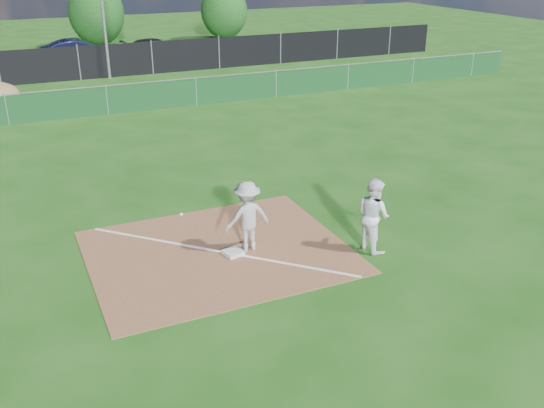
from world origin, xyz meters
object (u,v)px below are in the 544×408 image
(first_base, at_px, (233,253))
(car_right, at_px, (156,49))
(car_mid, at_px, (79,52))
(play_at_first, at_px, (247,216))
(tree_right, at_px, (224,11))
(light_pole, at_px, (102,2))
(runner, at_px, (373,215))
(tree_mid, at_px, (96,13))

(first_base, bearing_deg, car_right, 79.18)
(car_mid, bearing_deg, play_at_first, -176.83)
(car_mid, bearing_deg, car_right, -87.29)
(play_at_first, relative_size, tree_right, 0.52)
(car_right, distance_m, tree_right, 9.28)
(light_pole, bearing_deg, runner, -85.19)
(light_pole, bearing_deg, tree_right, 45.67)
(first_base, height_order, car_right, car_right)
(play_at_first, xyz_separation_m, car_right, (4.75, 26.98, -0.25))
(first_base, relative_size, car_right, 0.10)
(runner, bearing_deg, tree_mid, -5.60)
(play_at_first, xyz_separation_m, car_mid, (-0.04, 27.01, -0.13))
(light_pole, relative_size, car_mid, 1.78)
(runner, xyz_separation_m, car_mid, (-2.78, 28.19, -0.15))
(runner, bearing_deg, play_at_first, 60.18)
(light_pole, xyz_separation_m, first_base, (-1.23, -21.99, -3.94))
(light_pole, distance_m, tree_mid, 11.72)
(first_base, bearing_deg, tree_right, 69.95)
(first_base, relative_size, runner, 0.23)
(light_pole, distance_m, car_mid, 6.13)
(runner, height_order, tree_right, tree_right)
(first_base, bearing_deg, runner, -18.75)
(first_base, xyz_separation_m, car_right, (5.18, 27.09, 0.57))
(car_right, bearing_deg, play_at_first, 163.01)
(tree_mid, bearing_deg, car_right, -68.76)
(play_at_first, relative_size, runner, 1.19)
(light_pole, distance_m, play_at_first, 22.12)
(tree_right, bearing_deg, play_at_first, -109.45)
(light_pole, height_order, first_base, light_pole)
(first_base, bearing_deg, play_at_first, 14.65)
(first_base, height_order, tree_mid, tree_mid)
(play_at_first, distance_m, runner, 2.98)
(first_base, xyz_separation_m, tree_right, (12.08, 33.10, 2.08))
(light_pole, height_order, car_right, light_pole)
(play_at_first, height_order, car_right, play_at_first)
(tree_right, bearing_deg, tree_mid, 177.54)
(light_pole, relative_size, runner, 4.43)
(tree_right, bearing_deg, first_base, -110.05)
(light_pole, distance_m, first_base, 22.38)
(car_right, bearing_deg, light_pole, 135.20)
(car_right, bearing_deg, car_mid, 82.62)
(runner, xyz_separation_m, tree_mid, (-0.48, 34.58, 1.43))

